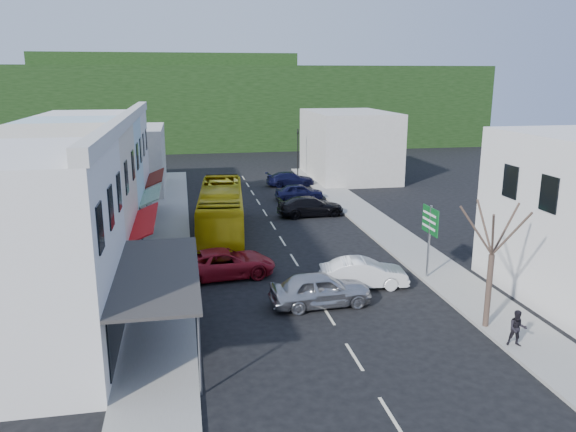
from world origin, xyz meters
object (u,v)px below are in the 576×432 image
at_px(pedestrian_right, 518,326).
at_px(car_red, 225,264).
at_px(pedestrian_left, 160,270).
at_px(bus, 221,213).
at_px(traffic_signal, 298,153).
at_px(car_silver, 320,292).
at_px(street_tree, 492,255).
at_px(car_white, 364,274).
at_px(direction_sign, 429,243).

bearing_deg(pedestrian_right, car_red, 155.07).
bearing_deg(pedestrian_left, bus, -40.53).
bearing_deg(bus, traffic_signal, 70.28).
relative_size(pedestrian_right, traffic_signal, 0.33).
xyz_separation_m(car_silver, pedestrian_right, (6.62, -5.72, 0.30)).
height_order(pedestrian_left, street_tree, street_tree).
distance_m(car_white, pedestrian_right, 8.61).
bearing_deg(traffic_signal, street_tree, 113.67).
height_order(car_silver, car_red, same).
height_order(car_silver, pedestrian_right, pedestrian_right).
xyz_separation_m(car_red, traffic_signal, (10.06, 29.34, 1.89)).
xyz_separation_m(pedestrian_right, direction_sign, (-0.12, 8.17, 1.03)).
height_order(car_white, street_tree, street_tree).
bearing_deg(pedestrian_left, car_red, -90.65).
distance_m(pedestrian_left, traffic_signal, 33.30).
bearing_deg(street_tree, pedestrian_right, -83.42).
xyz_separation_m(bus, car_silver, (3.72, -13.20, -0.85)).
bearing_deg(street_tree, direction_sign, 89.08).
xyz_separation_m(bus, traffic_signal, (9.62, 20.94, 1.04)).
relative_size(car_white, pedestrian_right, 2.59).
relative_size(car_white, pedestrian_left, 2.59).
bearing_deg(car_silver, car_white, -57.94).
xyz_separation_m(direction_sign, traffic_signal, (-0.60, 31.69, 0.57)).
height_order(car_silver, street_tree, street_tree).
relative_size(car_red, pedestrian_right, 2.71).
distance_m(direction_sign, street_tree, 6.38).
bearing_deg(traffic_signal, car_red, 93.99).
height_order(bus, direction_sign, direction_sign).
distance_m(bus, traffic_signal, 23.06).
relative_size(car_red, direction_sign, 1.14).
distance_m(car_red, pedestrian_left, 3.55).
relative_size(bus, direction_sign, 2.86).
bearing_deg(direction_sign, pedestrian_right, -89.88).
height_order(pedestrian_left, pedestrian_right, same).
bearing_deg(car_silver, pedestrian_right, -134.18).
bearing_deg(car_white, street_tree, -140.72).
relative_size(direction_sign, traffic_signal, 0.78).
distance_m(bus, pedestrian_right, 21.57).
xyz_separation_m(bus, car_red, (-0.44, -8.40, -0.85)).
bearing_deg(car_silver, direction_sign, -72.72).
bearing_deg(pedestrian_left, pedestrian_right, -142.35).
distance_m(bus, car_red, 8.45).
bearing_deg(car_red, pedestrian_left, 101.49).
relative_size(bus, car_white, 2.64).
bearing_deg(pedestrian_right, car_silver, 158.56).
height_order(pedestrian_right, street_tree, street_tree).
relative_size(direction_sign, street_tree, 0.60).
bearing_deg(street_tree, pedestrian_left, 151.73).
height_order(bus, pedestrian_left, bus).
xyz_separation_m(bus, pedestrian_left, (-3.81, -9.50, -0.55)).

